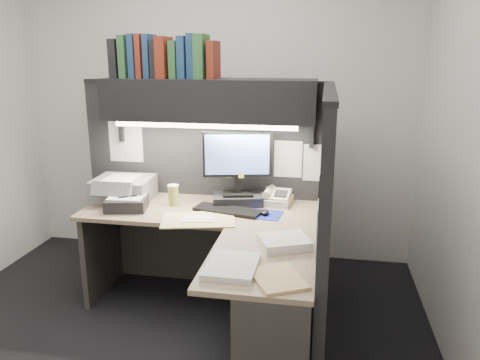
# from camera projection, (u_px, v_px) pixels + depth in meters

# --- Properties ---
(floor) EXTENTS (3.50, 3.50, 0.00)m
(floor) POSITION_uv_depth(u_px,v_px,m) (167.00, 339.00, 3.08)
(floor) COLOR black
(floor) RESTS_ON ground
(wall_back) EXTENTS (3.50, 0.04, 2.70)m
(wall_back) POSITION_uv_depth(u_px,v_px,m) (216.00, 109.00, 4.15)
(wall_back) COLOR silver
(wall_back) RESTS_ON floor
(wall_right) EXTENTS (0.04, 3.00, 2.70)m
(wall_right) POSITION_uv_depth(u_px,v_px,m) (478.00, 148.00, 2.43)
(wall_right) COLOR silver
(wall_right) RESTS_ON floor
(partition_back) EXTENTS (1.90, 0.06, 1.60)m
(partition_back) POSITION_uv_depth(u_px,v_px,m) (204.00, 185.00, 3.75)
(partition_back) COLOR black
(partition_back) RESTS_ON floor
(partition_right) EXTENTS (0.06, 1.50, 1.60)m
(partition_right) POSITION_uv_depth(u_px,v_px,m) (323.00, 226.00, 2.88)
(partition_right) COLOR black
(partition_right) RESTS_ON floor
(desk) EXTENTS (1.70, 1.53, 0.73)m
(desk) POSITION_uv_depth(u_px,v_px,m) (229.00, 284.00, 2.89)
(desk) COLOR #8C6E59
(desk) RESTS_ON floor
(overhead_shelf) EXTENTS (1.55, 0.34, 0.30)m
(overhead_shelf) POSITION_uv_depth(u_px,v_px,m) (209.00, 100.00, 3.38)
(overhead_shelf) COLOR black
(overhead_shelf) RESTS_ON partition_back
(task_light_tube) EXTENTS (1.32, 0.04, 0.04)m
(task_light_tube) POSITION_uv_depth(u_px,v_px,m) (204.00, 126.00, 3.29)
(task_light_tube) COLOR white
(task_light_tube) RESTS_ON overhead_shelf
(monitor) EXTENTS (0.50, 0.30, 0.55)m
(monitor) POSITION_uv_depth(u_px,v_px,m) (238.00, 176.00, 3.46)
(monitor) COLOR black
(monitor) RESTS_ON desk
(keyboard) EXTENTS (0.51, 0.27, 0.02)m
(keyboard) POSITION_uv_depth(u_px,v_px,m) (228.00, 210.00, 3.34)
(keyboard) COLOR black
(keyboard) RESTS_ON desk
(mousepad) EXTENTS (0.27, 0.25, 0.00)m
(mousepad) POSITION_uv_depth(u_px,v_px,m) (264.00, 214.00, 3.28)
(mousepad) COLOR navy
(mousepad) RESTS_ON desk
(mouse) EXTENTS (0.06, 0.10, 0.04)m
(mouse) POSITION_uv_depth(u_px,v_px,m) (265.00, 212.00, 3.27)
(mouse) COLOR black
(mouse) RESTS_ON mousepad
(telephone) EXTENTS (0.24, 0.25, 0.09)m
(telephone) POSITION_uv_depth(u_px,v_px,m) (277.00, 198.00, 3.50)
(telephone) COLOR beige
(telephone) RESTS_ON desk
(coffee_cup) EXTENTS (0.08, 0.08, 0.14)m
(coffee_cup) POSITION_uv_depth(u_px,v_px,m) (173.00, 196.00, 3.47)
(coffee_cup) COLOR #AAB94A
(coffee_cup) RESTS_ON desk
(printer) EXTENTS (0.44, 0.38, 0.17)m
(printer) POSITION_uv_depth(u_px,v_px,m) (124.00, 189.00, 3.60)
(printer) COLOR gray
(printer) RESTS_ON desk
(notebook_stack) EXTENTS (0.32, 0.29, 0.09)m
(notebook_stack) POSITION_uv_depth(u_px,v_px,m) (127.00, 204.00, 3.39)
(notebook_stack) COLOR black
(notebook_stack) RESTS_ON desk
(open_folder) EXTENTS (0.55, 0.42, 0.01)m
(open_folder) POSITION_uv_depth(u_px,v_px,m) (198.00, 220.00, 3.17)
(open_folder) COLOR #D5B477
(open_folder) RESTS_ON desk
(paper_stack_a) EXTENTS (0.34, 0.32, 0.05)m
(paper_stack_a) POSITION_uv_depth(u_px,v_px,m) (284.00, 242.00, 2.74)
(paper_stack_a) COLOR white
(paper_stack_a) RESTS_ON desk
(paper_stack_b) EXTENTS (0.27, 0.33, 0.03)m
(paper_stack_b) POSITION_uv_depth(u_px,v_px,m) (232.00, 266.00, 2.45)
(paper_stack_b) COLOR white
(paper_stack_b) RESTS_ON desk
(manila_stack) EXTENTS (0.34, 0.37, 0.02)m
(manila_stack) POSITION_uv_depth(u_px,v_px,m) (278.00, 279.00, 2.33)
(manila_stack) COLOR #D5B477
(manila_stack) RESTS_ON desk
(binder_row) EXTENTS (0.77, 0.26, 0.31)m
(binder_row) POSITION_uv_depth(u_px,v_px,m) (165.00, 58.00, 3.36)
(binder_row) COLOR black
(binder_row) RESTS_ON overhead_shelf
(pinned_papers) EXTENTS (1.76, 1.31, 0.51)m
(pinned_papers) POSITION_uv_depth(u_px,v_px,m) (244.00, 167.00, 3.27)
(pinned_papers) COLOR white
(pinned_papers) RESTS_ON partition_back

